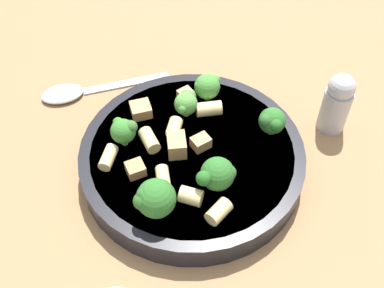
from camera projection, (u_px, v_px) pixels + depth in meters
ground_plane at (192, 167)px, 0.56m from camera, size 2.00×2.00×0.00m
pasta_bowl at (192, 157)px, 0.54m from camera, size 0.25×0.25×0.03m
broccoli_floret_0 at (186, 103)px, 0.55m from camera, size 0.03×0.03×0.03m
broccoli_floret_1 at (155, 198)px, 0.46m from camera, size 0.04×0.04×0.05m
broccoli_floret_2 at (208, 86)px, 0.57m from camera, size 0.03×0.03×0.03m
broccoli_floret_3 at (272, 121)px, 0.53m from camera, size 0.03×0.03×0.03m
broccoli_floret_4 at (215, 176)px, 0.48m from camera, size 0.04×0.04×0.04m
broccoli_floret_5 at (124, 131)px, 0.52m from camera, size 0.03×0.03×0.03m
rigatoni_0 at (209, 109)px, 0.56m from camera, size 0.03×0.03×0.02m
rigatoni_1 at (191, 196)px, 0.48m from camera, size 0.03×0.03×0.02m
rigatoni_2 at (219, 212)px, 0.47m from camera, size 0.03×0.02×0.02m
rigatoni_3 at (108, 157)px, 0.52m from camera, size 0.03×0.03×0.01m
rigatoni_4 at (174, 127)px, 0.54m from camera, size 0.03×0.03×0.02m
rigatoni_5 at (149, 140)px, 0.53m from camera, size 0.02×0.03×0.02m
rigatoni_6 at (163, 179)px, 0.50m from camera, size 0.02×0.03×0.01m
chicken_chunk_0 at (177, 145)px, 0.52m from camera, size 0.03×0.03×0.02m
chicken_chunk_1 at (141, 110)px, 0.56m from camera, size 0.03×0.03×0.01m
chicken_chunk_2 at (135, 168)px, 0.51m from camera, size 0.02×0.02×0.01m
chicken_chunk_3 at (201, 143)px, 0.53m from camera, size 0.02×0.02×0.01m
chicken_chunk_4 at (186, 94)px, 0.58m from camera, size 0.02×0.02×0.01m
pepper_shaker at (337, 103)px, 0.57m from camera, size 0.03×0.03×0.08m
spoon at (80, 91)px, 0.63m from camera, size 0.17×0.06×0.01m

